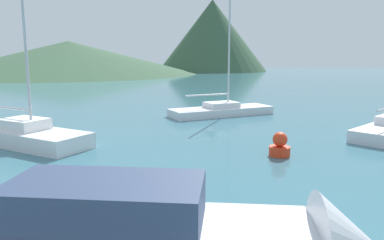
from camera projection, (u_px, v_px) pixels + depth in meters
The scene contains 6 objects.
motorboat_near at pixel (175, 237), 7.18m from camera, with size 8.49×3.72×2.34m.
sailboat_inner at pixel (221, 110), 25.05m from camera, with size 7.34×4.54×7.64m.
sailboat_middle at pixel (25, 133), 16.78m from camera, with size 6.57×5.38×11.67m.
buoy_marker at pixel (280, 146), 14.89m from camera, with size 0.84×0.84×0.96m.
hill_west at pixel (69, 58), 81.08m from camera, with size 55.72×55.72×7.06m.
hill_central at pixel (212, 36), 95.60m from camera, with size 27.91×27.91×17.92m.
Camera 1 is at (-2.06, -1.90, 3.95)m, focal length 35.00 mm.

